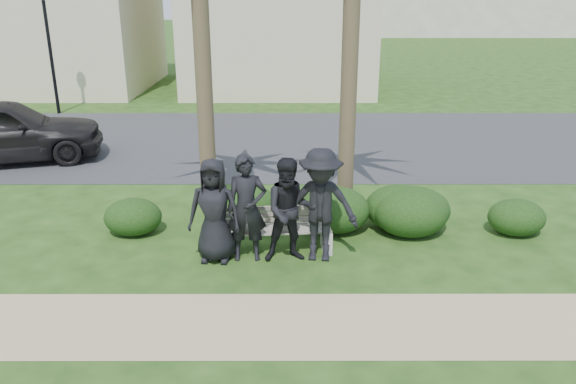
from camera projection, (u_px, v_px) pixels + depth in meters
name	position (u px, v px, depth m)	size (l,w,h in m)	color
ground	(325.00, 263.00, 9.30)	(160.00, 160.00, 0.00)	#1D3D11
footpath	(333.00, 324.00, 7.60)	(30.00, 1.60, 0.01)	tan
asphalt_street	(308.00, 141.00, 16.82)	(160.00, 8.00, 0.01)	#2D2D30
stucco_bldg_left	(32.00, 4.00, 24.96)	(10.40, 8.40, 7.30)	beige
stucco_bldg_right	(279.00, 4.00, 24.98)	(8.40, 8.40, 7.30)	beige
street_lamp	(47.00, 30.00, 19.57)	(0.36, 0.36, 4.29)	black
park_bench	(269.00, 233.00, 9.62)	(2.17, 0.66, 0.75)	gray
man_a	(214.00, 210.00, 9.16)	(0.86, 0.56, 1.76)	black
man_b	(247.00, 208.00, 9.17)	(0.66, 0.43, 1.81)	black
man_c	(290.00, 210.00, 9.14)	(0.86, 0.67, 1.77)	black
man_d	(320.00, 205.00, 9.14)	(1.24, 0.71, 1.92)	black
hedge_a	(133.00, 216.00, 10.34)	(1.06, 0.88, 0.69)	black
hedge_b	(247.00, 205.00, 10.73)	(1.22, 1.01, 0.79)	black
hedge_c	(334.00, 209.00, 10.43)	(1.34, 1.11, 0.87)	black
hedge_d	(401.00, 206.00, 10.54)	(1.34, 1.11, 0.88)	black
hedge_e	(411.00, 212.00, 10.28)	(1.35, 1.12, 0.88)	black
hedge_f	(517.00, 216.00, 10.33)	(1.05, 0.86, 0.68)	black
hedge_extra	(414.00, 209.00, 10.44)	(1.34, 1.11, 0.87)	black
car_a	(2.00, 131.00, 14.51)	(1.97, 4.91, 1.67)	black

